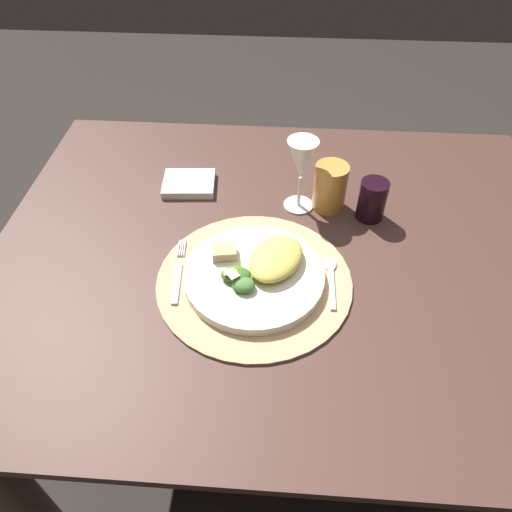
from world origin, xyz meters
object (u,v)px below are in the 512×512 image
at_px(fork, 178,274).
at_px(napkin, 189,184).
at_px(dining_table, 280,300).
at_px(dark_tumbler, 372,200).
at_px(dinner_plate, 254,276).
at_px(spoon, 331,273).
at_px(amber_tumbler, 330,187).
at_px(wine_glass, 302,162).

bearing_deg(fork, napkin, 95.45).
height_order(dining_table, fork, fork).
relative_size(fork, dark_tumbler, 1.86).
relative_size(dinner_plate, dark_tumbler, 2.94).
bearing_deg(dining_table, spoon, -37.06).
xyz_separation_m(fork, dark_tumbler, (0.39, 0.21, 0.04)).
relative_size(dining_table, napkin, 10.09).
bearing_deg(fork, amber_tumbler, 38.73).
bearing_deg(dark_tumbler, amber_tumbler, 161.88).
relative_size(dinner_plate, spoon, 1.94).
height_order(dining_table, wine_glass, wine_glass).
height_order(fork, napkin, napkin).
height_order(spoon, napkin, napkin).
xyz_separation_m(napkin, amber_tumbler, (0.32, -0.05, 0.04)).
relative_size(dinner_plate, wine_glass, 1.59).
bearing_deg(amber_tumbler, napkin, 171.23).
relative_size(napkin, wine_glass, 0.71).
bearing_deg(fork, dark_tumbler, 28.36).
distance_m(wine_glass, amber_tumbler, 0.09).
height_order(dinner_plate, dark_tumbler, dark_tumbler).
bearing_deg(dining_table, fork, -154.46).
height_order(dinner_plate, fork, dinner_plate).
distance_m(dining_table, amber_tumbler, 0.28).
bearing_deg(dark_tumbler, dining_table, -148.79).
distance_m(dining_table, dinner_plate, 0.22).
bearing_deg(dark_tumbler, spoon, -116.17).
distance_m(dining_table, dark_tumbler, 0.31).
bearing_deg(amber_tumbler, dark_tumbler, -18.12).
bearing_deg(dining_table, wine_glass, 77.36).
xyz_separation_m(dinner_plate, spoon, (0.15, 0.03, -0.01)).
distance_m(dinner_plate, wine_glass, 0.27).
xyz_separation_m(fork, amber_tumbler, (0.30, 0.24, 0.04)).
bearing_deg(napkin, fork, -84.55).
relative_size(spoon, wine_glass, 0.82).
relative_size(wine_glass, dark_tumbler, 1.85).
bearing_deg(fork, dinner_plate, -0.99).
relative_size(dinner_plate, napkin, 2.24).
bearing_deg(amber_tumbler, spoon, -90.42).
bearing_deg(napkin, wine_glass, -11.69).
distance_m(fork, napkin, 0.29).
bearing_deg(dining_table, dinner_plate, -117.81).
xyz_separation_m(fork, wine_glass, (0.23, 0.23, 0.11)).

